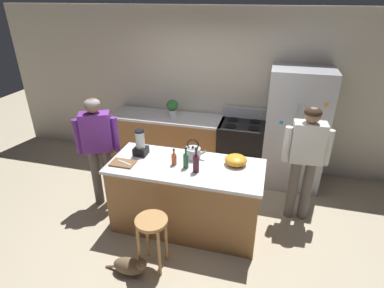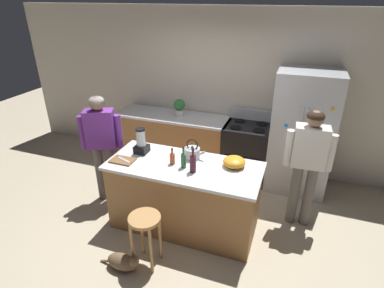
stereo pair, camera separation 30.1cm
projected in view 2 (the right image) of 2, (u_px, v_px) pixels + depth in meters
name	position (u px, v px, depth m)	size (l,w,h in m)	color
ground_plane	(185.00, 224.00, 4.25)	(14.00, 14.00, 0.00)	beige
back_wall	(225.00, 91.00, 5.30)	(8.00, 0.10, 2.70)	beige
kitchen_island	(184.00, 196.00, 4.04)	(1.93, 0.83, 0.94)	#9E6B3D
back_counter_run	(174.00, 140.00, 5.59)	(2.00, 0.64, 0.94)	#9E6B3D
refrigerator	(302.00, 133.00, 4.69)	(0.90, 0.73, 1.90)	#B7BABF
stove_range	(247.00, 151.00, 5.16)	(0.76, 0.65, 1.12)	black
person_by_island_left	(102.00, 140.00, 4.38)	(0.58, 0.36, 1.63)	#66605B
person_by_sink_right	(308.00, 159.00, 3.87)	(0.59, 0.24, 1.63)	#66605B
bar_stool	(145.00, 228.00, 3.43)	(0.36, 0.36, 0.67)	#B7844C
cat	(123.00, 262.00, 3.52)	(0.52, 0.18, 0.26)	brown
potted_plant	(179.00, 107.00, 5.27)	(0.20, 0.20, 0.30)	silver
blender_appliance	(141.00, 143.00, 4.07)	(0.17, 0.17, 0.35)	black
bottle_wine	(193.00, 163.00, 3.64)	(0.08, 0.08, 0.32)	#471923
bottle_cooking_sauce	(172.00, 158.00, 3.82)	(0.06, 0.06, 0.22)	#B24C26
bottle_olive_oil	(183.00, 160.00, 3.74)	(0.07, 0.07, 0.28)	#2D6638
mixing_bowl	(234.00, 162.00, 3.78)	(0.27, 0.27, 0.12)	orange
tea_kettle	(192.00, 153.00, 3.96)	(0.28, 0.20, 0.27)	#B7BABF
cutting_board	(123.00, 160.00, 3.91)	(0.30, 0.20, 0.02)	brown
chef_knife	(124.00, 160.00, 3.90)	(0.22, 0.03, 0.01)	#B7BABF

